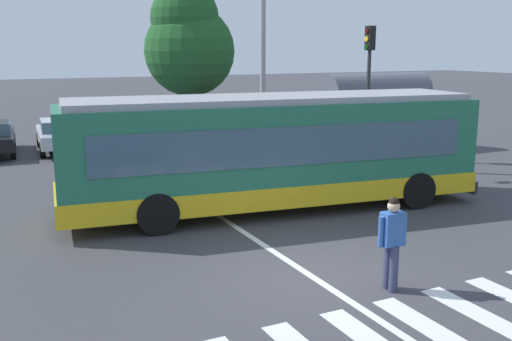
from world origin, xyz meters
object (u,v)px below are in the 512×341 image
at_px(bus_stop_shelter, 376,93).
at_px(twin_arm_street_lamp, 263,10).
at_px(parked_car_silver, 61,133).
at_px(parked_car_champagne, 120,130).
at_px(city_transit_bus, 273,151).
at_px(parked_car_blue, 178,125).
at_px(parked_car_red, 229,122).
at_px(traffic_light_far_corner, 369,72).
at_px(pedestrian_crossing_street, 392,239).
at_px(background_tree_right, 188,41).

relative_size(bus_stop_shelter, twin_arm_street_lamp, 0.53).
bearing_deg(parked_car_silver, parked_car_champagne, -0.86).
bearing_deg(city_transit_bus, parked_car_blue, 82.89).
relative_size(parked_car_red, traffic_light_far_corner, 0.90).
relative_size(parked_car_champagne, parked_car_blue, 1.01).
bearing_deg(bus_stop_shelter, parked_car_red, 123.81).
distance_m(parked_car_blue, parked_car_red, 2.63).
height_order(bus_stop_shelter, twin_arm_street_lamp, twin_arm_street_lamp).
relative_size(city_transit_bus, parked_car_red, 2.51).
height_order(pedestrian_crossing_street, twin_arm_street_lamp, twin_arm_street_lamp).
xyz_separation_m(parked_car_champagne, bus_stop_shelter, (9.54, -5.55, 1.65)).
xyz_separation_m(parked_car_champagne, background_tree_right, (4.82, 4.31, 3.85)).
xyz_separation_m(city_transit_bus, twin_arm_street_lamp, (2.52, 5.61, 4.00)).
height_order(parked_car_blue, background_tree_right, background_tree_right).
distance_m(parked_car_champagne, background_tree_right, 7.53).
xyz_separation_m(city_transit_bus, parked_car_red, (4.19, 12.59, -0.82)).
bearing_deg(pedestrian_crossing_street, city_transit_bus, 83.66).
bearing_deg(twin_arm_street_lamp, background_tree_right, 84.50).
distance_m(parked_car_silver, parked_car_red, 7.93).
xyz_separation_m(parked_car_silver, parked_car_champagne, (2.46, -0.04, 0.00)).
distance_m(city_transit_bus, bus_stop_shelter, 10.55).
relative_size(parked_car_red, twin_arm_street_lamp, 0.50).
distance_m(parked_car_champagne, bus_stop_shelter, 11.16).
height_order(city_transit_bus, background_tree_right, background_tree_right).
bearing_deg(parked_car_red, pedestrian_crossing_street, -104.76).
bearing_deg(pedestrian_crossing_street, parked_car_silver, 99.84).
height_order(traffic_light_far_corner, background_tree_right, background_tree_right).
xyz_separation_m(parked_car_red, traffic_light_far_corner, (2.47, -7.71, 2.63)).
bearing_deg(parked_car_blue, city_transit_bus, -97.11).
bearing_deg(city_transit_bus, parked_car_red, 71.59).
distance_m(parked_car_silver, traffic_light_far_corner, 12.91).
relative_size(parked_car_blue, bus_stop_shelter, 0.94).
bearing_deg(parked_car_blue, bus_stop_shelter, -42.06).
distance_m(pedestrian_crossing_street, background_tree_right, 22.77).
bearing_deg(twin_arm_street_lamp, parked_car_blue, 97.83).
bearing_deg(bus_stop_shelter, traffic_light_far_corner, -135.01).
relative_size(parked_car_blue, twin_arm_street_lamp, 0.50).
xyz_separation_m(city_transit_bus, parked_car_champagne, (-1.27, 12.04, -0.82)).
relative_size(pedestrian_crossing_street, parked_car_red, 0.38).
height_order(parked_car_silver, parked_car_champagne, same).
xyz_separation_m(city_transit_bus, bus_stop_shelter, (8.27, 6.49, 0.83)).
distance_m(parked_car_blue, traffic_light_far_corner, 9.57).
bearing_deg(twin_arm_street_lamp, city_transit_bus, -114.17).
xyz_separation_m(parked_car_red, bus_stop_shelter, (4.08, -6.10, 1.65)).
bearing_deg(parked_car_champagne, bus_stop_shelter, -30.18).
bearing_deg(parked_car_silver, background_tree_right, 30.43).
xyz_separation_m(traffic_light_far_corner, background_tree_right, (-3.11, 11.47, 1.22)).
relative_size(pedestrian_crossing_street, parked_car_blue, 0.38).
bearing_deg(pedestrian_crossing_street, traffic_light_far_corner, 55.47).
relative_size(parked_car_champagne, parked_car_red, 0.99).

